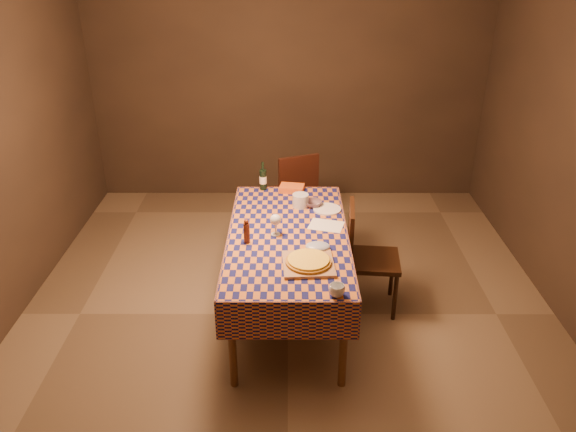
{
  "coord_description": "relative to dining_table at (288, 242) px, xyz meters",
  "views": [
    {
      "loc": [
        0.0,
        -3.86,
        2.85
      ],
      "look_at": [
        0.0,
        0.05,
        0.9
      ],
      "focal_mm": 35.0,
      "sensor_mm": 36.0,
      "label": 1
    }
  ],
  "objects": [
    {
      "name": "flour_patch",
      "position": [
        0.31,
        0.14,
        0.08
      ],
      "size": [
        0.31,
        0.27,
        0.0
      ],
      "primitive_type": "cube",
      "rotation": [
        0.0,
        0.0,
        -0.28
      ],
      "color": "white",
      "rests_on": "dining_table"
    },
    {
      "name": "wine_glass",
      "position": [
        -0.1,
        -0.01,
        0.2
      ],
      "size": [
        0.09,
        0.09,
        0.17
      ],
      "color": "silver",
      "rests_on": "dining_table"
    },
    {
      "name": "dining_table",
      "position": [
        0.0,
        0.0,
        0.0
      ],
      "size": [
        0.94,
        1.84,
        0.77
      ],
      "color": "brown",
      "rests_on": "ground"
    },
    {
      "name": "takeout_container",
      "position": [
        0.03,
        0.82,
        0.1
      ],
      "size": [
        0.24,
        0.19,
        0.05
      ],
      "primitive_type": "cube",
      "rotation": [
        0.0,
        0.0,
        -0.17
      ],
      "color": "#CE561B",
      "rests_on": "dining_table"
    },
    {
      "name": "wine_bottle",
      "position": [
        -0.23,
        0.87,
        0.18
      ],
      "size": [
        0.08,
        0.08,
        0.26
      ],
      "color": "black",
      "rests_on": "dining_table"
    },
    {
      "name": "pepper_mill",
      "position": [
        -0.31,
        -0.14,
        0.17
      ],
      "size": [
        0.06,
        0.06,
        0.2
      ],
      "color": "#512112",
      "rests_on": "dining_table"
    },
    {
      "name": "tumbler",
      "position": [
        0.32,
        -0.85,
        0.12
      ],
      "size": [
        0.11,
        0.11,
        0.08
      ],
      "primitive_type": "imported",
      "rotation": [
        0.0,
        0.0,
        -0.05
      ],
      "color": "silver",
      "rests_on": "dining_table"
    },
    {
      "name": "chair_far",
      "position": [
        0.06,
        1.41,
        -0.17
      ],
      "size": [
        0.54,
        0.55,
        0.93
      ],
      "color": "black",
      "rests_on": "ground"
    },
    {
      "name": "flour_bag",
      "position": [
        0.22,
        -0.25,
        0.1
      ],
      "size": [
        0.22,
        0.2,
        0.05
      ],
      "primitive_type": "ellipsoid",
      "rotation": [
        0.0,
        0.0,
        0.39
      ],
      "color": "#92A1BB",
      "rests_on": "dining_table"
    },
    {
      "name": "pizza",
      "position": [
        0.14,
        -0.47,
        0.11
      ],
      "size": [
        0.35,
        0.35,
        0.03
      ],
      "color": "#A36B1B",
      "rests_on": "cutting_board"
    },
    {
      "name": "deli_tub",
      "position": [
        0.11,
        0.49,
        0.13
      ],
      "size": [
        0.16,
        0.16,
        0.11
      ],
      "primitive_type": "cylinder",
      "rotation": [
        0.0,
        0.0,
        -0.21
      ],
      "color": "silver",
      "rests_on": "dining_table"
    },
    {
      "name": "bowl",
      "position": [
        0.21,
        0.5,
        0.1
      ],
      "size": [
        0.21,
        0.21,
        0.05
      ],
      "primitive_type": "imported",
      "rotation": [
        0.0,
        0.0,
        0.41
      ],
      "color": "#5D444E",
      "rests_on": "dining_table"
    },
    {
      "name": "room",
      "position": [
        0.0,
        0.0,
        0.66
      ],
      "size": [
        5.0,
        5.1,
        2.7
      ],
      "color": "brown",
      "rests_on": "ground"
    },
    {
      "name": "white_plate",
      "position": [
        0.33,
        0.43,
        0.08
      ],
      "size": [
        0.29,
        0.29,
        0.01
      ],
      "primitive_type": "cylinder",
      "rotation": [
        0.0,
        0.0,
        0.27
      ],
      "color": "white",
      "rests_on": "dining_table"
    },
    {
      "name": "cutting_board",
      "position": [
        0.14,
        -0.47,
        0.09
      ],
      "size": [
        0.38,
        0.38,
        0.02
      ],
      "primitive_type": "cube",
      "rotation": [
        0.0,
        0.0,
        0.05
      ],
      "color": "#9C6F49",
      "rests_on": "dining_table"
    },
    {
      "name": "chair_right",
      "position": [
        0.63,
        0.14,
        -0.17
      ],
      "size": [
        0.46,
        0.46,
        0.93
      ],
      "color": "black",
      "rests_on": "ground"
    }
  ]
}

